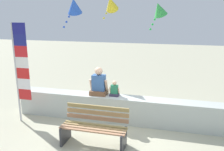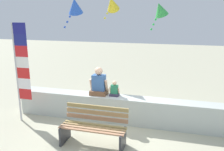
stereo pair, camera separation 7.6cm
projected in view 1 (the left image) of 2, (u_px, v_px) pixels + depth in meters
The scene contains 9 objects.
ground_plane at pixel (110, 134), 6.04m from camera, with size 40.00×40.00×0.00m, color #B0AD91.
seawall_ledge at pixel (118, 109), 6.73m from camera, with size 5.98×0.48×0.74m, color #B4BBB4.
park_bench at pixel (95, 128), 5.51m from camera, with size 1.54×0.61×0.88m.
person_adult at pixel (99, 84), 6.74m from camera, with size 0.52×0.39×0.80m.
person_child at pixel (114, 90), 6.67m from camera, with size 0.28×0.21×0.44m.
flag_banner at pixel (20, 67), 6.41m from camera, with size 0.43×0.05×2.77m.
kite_yellow at pixel (111, 4), 9.00m from camera, with size 0.60×0.73×0.94m.
kite_blue at pixel (74, 6), 8.14m from camera, with size 0.74×0.74×1.09m.
kite_green at pixel (159, 9), 8.46m from camera, with size 0.78×0.80×1.08m.
Camera 1 is at (1.42, -5.29, 2.97)m, focal length 37.96 mm.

